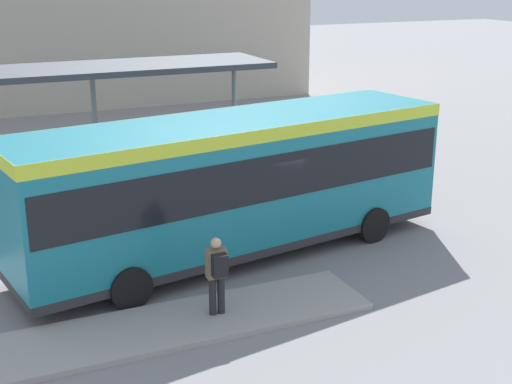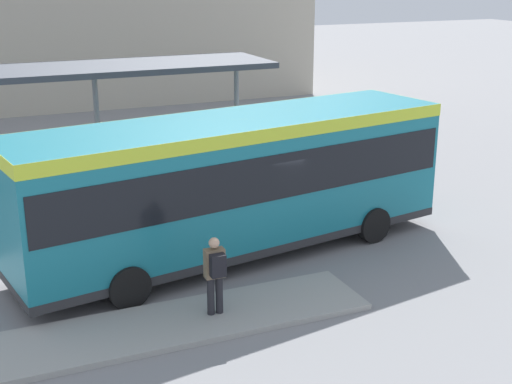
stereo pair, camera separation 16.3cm
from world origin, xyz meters
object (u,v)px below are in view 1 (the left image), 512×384
object	(u,v)px
city_bus	(236,177)
pedestrian_waiting	(217,272)
bicycle_red	(378,156)
potted_planter_near_shelter	(211,177)
bicycle_black	(354,147)
bicycle_blue	(380,162)
bicycle_yellow	(359,151)

from	to	relation	value
city_bus	pedestrian_waiting	xyz separation A→B (m)	(-1.63, -2.98, -0.90)
bicycle_red	potted_planter_near_shelter	bearing A→B (deg)	-79.36
bicycle_black	bicycle_red	bearing A→B (deg)	10.86
pedestrian_waiting	bicycle_black	xyz separation A→B (m)	(9.04, 9.68, -0.67)
city_bus	bicycle_blue	bearing A→B (deg)	23.39
pedestrian_waiting	bicycle_red	distance (m)	12.41
bicycle_yellow	potted_planter_near_shelter	size ratio (longest dim) A/B	1.46
bicycle_blue	pedestrian_waiting	bearing A→B (deg)	-48.32
bicycle_blue	bicycle_red	bearing A→B (deg)	152.80
bicycle_blue	bicycle_black	world-z (taller)	bicycle_black
potted_planter_near_shelter	bicycle_blue	bearing A→B (deg)	2.76
bicycle_yellow	bicycle_black	xyz separation A→B (m)	(0.20, 0.67, -0.01)
city_bus	pedestrian_waiting	distance (m)	3.51
bicycle_yellow	bicycle_black	size ratio (longest dim) A/B	1.02
city_bus	bicycle_blue	size ratio (longest dim) A/B	7.02
pedestrian_waiting	bicycle_blue	world-z (taller)	pedestrian_waiting
city_bus	bicycle_yellow	xyz separation A→B (m)	(7.22, 6.03, -1.56)
pedestrian_waiting	bicycle_blue	size ratio (longest dim) A/B	1.02
pedestrian_waiting	bicycle_blue	distance (m)	11.70
city_bus	bicycle_red	distance (m)	9.39
bicycle_yellow	potted_planter_near_shelter	xyz separation A→B (m)	(-6.22, -1.65, 0.24)
bicycle_black	potted_planter_near_shelter	size ratio (longest dim) A/B	1.42
bicycle_blue	bicycle_yellow	bearing A→B (deg)	179.72
bicycle_black	potted_planter_near_shelter	distance (m)	6.83
bicycle_blue	bicycle_red	xyz separation A→B (m)	(0.36, 0.67, 0.00)
bicycle_yellow	bicycle_black	bearing A→B (deg)	159.26
bicycle_red	pedestrian_waiting	bearing A→B (deg)	-45.59
potted_planter_near_shelter	bicycle_black	bearing A→B (deg)	19.88
city_bus	bicycle_yellow	bearing A→B (deg)	30.21
city_bus	bicycle_blue	xyz separation A→B (m)	(7.19, 4.68, -1.59)
pedestrian_waiting	bicycle_black	bearing A→B (deg)	-41.80
bicycle_black	pedestrian_waiting	bearing A→B (deg)	-38.05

